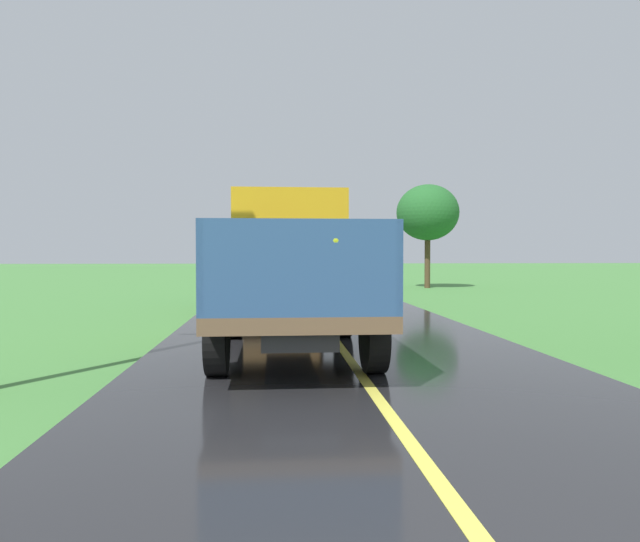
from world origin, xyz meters
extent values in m
cube|color=#2D2D30|center=(-0.85, 8.02, 0.68)|extent=(0.90, 5.51, 0.24)
cube|color=brown|center=(-0.85, 8.02, 0.88)|extent=(2.30, 5.80, 0.20)
cube|color=gold|center=(-0.85, 9.97, 1.93)|extent=(2.10, 1.90, 1.90)
cube|color=black|center=(-0.85, 10.92, 2.26)|extent=(1.78, 0.02, 0.76)
cube|color=#2D517F|center=(-1.96, 7.04, 1.53)|extent=(0.08, 3.85, 1.10)
cube|color=#2D517F|center=(0.26, 7.04, 1.53)|extent=(0.08, 3.85, 1.10)
cube|color=#2D517F|center=(-0.85, 5.16, 1.53)|extent=(2.30, 0.08, 1.10)
cube|color=#2D517F|center=(-0.85, 8.93, 1.53)|extent=(2.30, 0.08, 1.10)
cylinder|color=black|center=(-1.90, 9.81, 0.58)|extent=(0.28, 1.00, 1.00)
cylinder|color=black|center=(0.20, 9.81, 0.58)|extent=(0.28, 1.00, 1.00)
cylinder|color=black|center=(-1.90, 6.42, 0.58)|extent=(0.28, 1.00, 1.00)
cylinder|color=black|center=(0.20, 6.42, 0.58)|extent=(0.28, 1.00, 1.00)
ellipsoid|color=gold|center=(-1.68, 6.08, 1.17)|extent=(0.57, 0.64, 0.45)
ellipsoid|color=#B5C323|center=(-0.82, 7.59, 1.14)|extent=(0.56, 0.58, 0.51)
ellipsoid|color=gold|center=(-1.01, 8.28, 1.17)|extent=(0.46, 0.45, 0.37)
ellipsoid|color=#ABD025|center=(-1.06, 6.50, 1.83)|extent=(0.41, 0.39, 0.39)
ellipsoid|color=#BBD11F|center=(-0.46, 5.42, 1.84)|extent=(0.49, 0.61, 0.37)
ellipsoid|color=#B0CF24|center=(-0.47, 8.03, 1.13)|extent=(0.55, 0.65, 0.36)
ellipsoid|color=#AACD19|center=(-0.82, 8.20, 1.13)|extent=(0.54, 0.64, 0.44)
ellipsoid|color=#A9C631|center=(0.01, 6.71, 1.16)|extent=(0.42, 0.49, 0.41)
ellipsoid|color=#B5D02B|center=(-1.53, 6.74, 1.17)|extent=(0.54, 0.59, 0.41)
ellipsoid|color=#A8C530|center=(-0.70, 7.56, 1.20)|extent=(0.57, 0.51, 0.42)
ellipsoid|color=#AFC825|center=(-0.04, 7.73, 1.52)|extent=(0.51, 0.63, 0.38)
ellipsoid|color=gold|center=(-0.96, 8.46, 1.83)|extent=(0.52, 0.65, 0.45)
ellipsoid|color=#AEC124|center=(-1.66, 7.89, 1.13)|extent=(0.57, 0.58, 0.37)
cube|color=#2D2D30|center=(-0.96, 17.05, 0.68)|extent=(0.90, 5.51, 0.24)
cube|color=brown|center=(-0.96, 17.05, 0.88)|extent=(2.30, 5.80, 0.20)
cube|color=#1E479E|center=(-0.96, 19.00, 1.93)|extent=(2.10, 1.90, 1.90)
cube|color=black|center=(-0.96, 19.95, 2.26)|extent=(1.79, 0.02, 0.76)
cube|color=brown|center=(-2.07, 16.07, 1.53)|extent=(0.08, 3.85, 1.10)
cube|color=brown|center=(0.15, 16.07, 1.53)|extent=(0.08, 3.85, 1.10)
cube|color=brown|center=(-0.96, 14.19, 1.53)|extent=(2.30, 0.08, 1.10)
cube|color=brown|center=(-0.96, 17.96, 1.53)|extent=(2.30, 0.08, 1.10)
cylinder|color=black|center=(-2.01, 18.85, 0.58)|extent=(0.28, 1.00, 1.00)
cylinder|color=black|center=(0.09, 18.85, 0.58)|extent=(0.28, 1.00, 1.00)
cylinder|color=black|center=(-2.01, 15.45, 0.58)|extent=(0.28, 1.00, 1.00)
cylinder|color=black|center=(0.09, 15.45, 0.58)|extent=(0.28, 1.00, 1.00)
ellipsoid|color=#B5C01E|center=(-0.14, 14.77, 1.18)|extent=(0.52, 0.65, 0.45)
ellipsoid|color=gold|center=(-0.61, 15.19, 1.77)|extent=(0.44, 0.50, 0.46)
ellipsoid|color=gold|center=(-0.54, 15.37, 1.17)|extent=(0.41, 0.49, 0.46)
ellipsoid|color=#A9C025|center=(-1.66, 15.81, 1.81)|extent=(0.42, 0.45, 0.47)
ellipsoid|color=#B8C92D|center=(-1.62, 16.15, 1.45)|extent=(0.55, 0.56, 0.47)
ellipsoid|color=#B9D52C|center=(-0.20, 15.38, 1.16)|extent=(0.60, 0.77, 0.44)
ellipsoid|color=#BFCE2A|center=(-1.56, 16.23, 1.51)|extent=(0.42, 0.38, 0.50)
ellipsoid|color=#B2C11D|center=(-1.67, 16.19, 1.16)|extent=(0.48, 0.61, 0.43)
cylinder|color=#4C3823|center=(6.48, 26.67, 1.26)|extent=(0.28, 0.28, 2.51)
ellipsoid|color=#236028|center=(6.48, 26.67, 3.74)|extent=(3.07, 3.07, 2.77)
camera|label=1|loc=(-1.16, -1.23, 1.69)|focal=32.20mm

